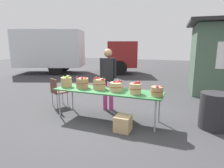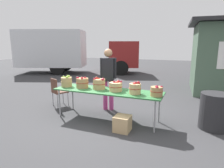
{
  "view_description": "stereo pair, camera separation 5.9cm",
  "coord_description": "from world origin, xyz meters",
  "px_view_note": "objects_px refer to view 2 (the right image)",
  "views": [
    {
      "loc": [
        1.79,
        -4.18,
        1.85
      ],
      "look_at": [
        0.0,
        0.3,
        0.85
      ],
      "focal_mm": 30.47,
      "sensor_mm": 36.0,
      "label": 1
    },
    {
      "loc": [
        1.85,
        -4.15,
        1.85
      ],
      "look_at": [
        0.0,
        0.3,
        0.85
      ],
      "focal_mm": 30.47,
      "sensor_mm": 36.0,
      "label": 2
    }
  ],
  "objects_px": {
    "box_truck": "(69,50)",
    "apple_basket_red_0": "(82,83)",
    "apple_basket_green_0": "(67,82)",
    "produce_crate": "(122,123)",
    "trash_barrel": "(215,111)",
    "apple_basket_red_3": "(135,88)",
    "vendor_adult": "(108,75)",
    "apple_basket_red_1": "(99,84)",
    "apple_basket_red_2": "(116,86)",
    "folding_chair": "(58,90)",
    "market_table": "(107,92)",
    "apple_basket_red_4": "(157,91)"
  },
  "relations": [
    {
      "from": "box_truck",
      "to": "apple_basket_red_0",
      "type": "bearing_deg",
      "value": -73.29
    },
    {
      "from": "apple_basket_green_0",
      "to": "produce_crate",
      "type": "relative_size",
      "value": 0.89
    },
    {
      "from": "trash_barrel",
      "to": "box_truck",
      "type": "bearing_deg",
      "value": 143.16
    },
    {
      "from": "apple_basket_red_3",
      "to": "produce_crate",
      "type": "relative_size",
      "value": 0.86
    },
    {
      "from": "vendor_adult",
      "to": "trash_barrel",
      "type": "xyz_separation_m",
      "value": [
        2.69,
        -0.27,
        -0.62
      ]
    },
    {
      "from": "produce_crate",
      "to": "apple_basket_green_0",
      "type": "bearing_deg",
      "value": 164.84
    },
    {
      "from": "apple_basket_green_0",
      "to": "apple_basket_red_1",
      "type": "bearing_deg",
      "value": 3.99
    },
    {
      "from": "trash_barrel",
      "to": "apple_basket_red_2",
      "type": "bearing_deg",
      "value": -169.72
    },
    {
      "from": "apple_basket_green_0",
      "to": "folding_chair",
      "type": "relative_size",
      "value": 0.35
    },
    {
      "from": "vendor_adult",
      "to": "produce_crate",
      "type": "bearing_deg",
      "value": 111.85
    },
    {
      "from": "apple_basket_red_2",
      "to": "apple_basket_green_0",
      "type": "bearing_deg",
      "value": -178.93
    },
    {
      "from": "apple_basket_red_0",
      "to": "apple_basket_red_2",
      "type": "distance_m",
      "value": 0.93
    },
    {
      "from": "apple_basket_red_2",
      "to": "folding_chair",
      "type": "height_order",
      "value": "apple_basket_red_2"
    },
    {
      "from": "apple_basket_red_2",
      "to": "box_truck",
      "type": "relative_size",
      "value": 0.04
    },
    {
      "from": "trash_barrel",
      "to": "produce_crate",
      "type": "relative_size",
      "value": 2.38
    },
    {
      "from": "market_table",
      "to": "folding_chair",
      "type": "distance_m",
      "value": 1.87
    },
    {
      "from": "apple_basket_red_1",
      "to": "apple_basket_red_4",
      "type": "bearing_deg",
      "value": -4.97
    },
    {
      "from": "apple_basket_red_0",
      "to": "trash_barrel",
      "type": "height_order",
      "value": "apple_basket_red_0"
    },
    {
      "from": "vendor_adult",
      "to": "produce_crate",
      "type": "height_order",
      "value": "vendor_adult"
    },
    {
      "from": "apple_basket_red_0",
      "to": "apple_basket_green_0",
      "type": "bearing_deg",
      "value": -177.41
    },
    {
      "from": "apple_basket_red_2",
      "to": "folding_chair",
      "type": "relative_size",
      "value": 0.38
    },
    {
      "from": "apple_basket_red_1",
      "to": "apple_basket_red_2",
      "type": "relative_size",
      "value": 1.01
    },
    {
      "from": "apple_basket_green_0",
      "to": "vendor_adult",
      "type": "relative_size",
      "value": 0.17
    },
    {
      "from": "apple_basket_red_3",
      "to": "produce_crate",
      "type": "bearing_deg",
      "value": -109.2
    },
    {
      "from": "box_truck",
      "to": "apple_basket_red_4",
      "type": "bearing_deg",
      "value": -64.34
    },
    {
      "from": "apple_basket_red_0",
      "to": "vendor_adult",
      "type": "distance_m",
      "value": 0.82
    },
    {
      "from": "apple_basket_red_0",
      "to": "apple_basket_red_3",
      "type": "relative_size",
      "value": 1.13
    },
    {
      "from": "apple_basket_red_2",
      "to": "box_truck",
      "type": "xyz_separation_m",
      "value": [
        -5.86,
        6.44,
        0.62
      ]
    },
    {
      "from": "box_truck",
      "to": "folding_chair",
      "type": "bearing_deg",
      "value": -78.48
    },
    {
      "from": "apple_basket_red_3",
      "to": "box_truck",
      "type": "height_order",
      "value": "box_truck"
    },
    {
      "from": "box_truck",
      "to": "folding_chair",
      "type": "xyz_separation_m",
      "value": [
        3.82,
        -6.06,
        -0.98
      ]
    },
    {
      "from": "apple_basket_red_0",
      "to": "apple_basket_red_3",
      "type": "height_order",
      "value": "apple_basket_red_0"
    },
    {
      "from": "apple_basket_green_0",
      "to": "apple_basket_red_0",
      "type": "distance_m",
      "value": 0.48
    },
    {
      "from": "apple_basket_red_0",
      "to": "folding_chair",
      "type": "relative_size",
      "value": 0.38
    },
    {
      "from": "apple_basket_red_3",
      "to": "box_truck",
      "type": "relative_size",
      "value": 0.04
    },
    {
      "from": "box_truck",
      "to": "folding_chair",
      "type": "height_order",
      "value": "box_truck"
    },
    {
      "from": "apple_basket_green_0",
      "to": "trash_barrel",
      "type": "bearing_deg",
      "value": 6.72
    },
    {
      "from": "apple_basket_red_4",
      "to": "folding_chair",
      "type": "distance_m",
      "value": 3.08
    },
    {
      "from": "apple_basket_green_0",
      "to": "vendor_adult",
      "type": "distance_m",
      "value": 1.16
    },
    {
      "from": "box_truck",
      "to": "folding_chair",
      "type": "distance_m",
      "value": 7.23
    },
    {
      "from": "market_table",
      "to": "apple_basket_red_0",
      "type": "bearing_deg",
      "value": 179.85
    },
    {
      "from": "apple_basket_green_0",
      "to": "vendor_adult",
      "type": "height_order",
      "value": "vendor_adult"
    },
    {
      "from": "market_table",
      "to": "apple_basket_red_2",
      "type": "height_order",
      "value": "apple_basket_red_2"
    },
    {
      "from": "market_table",
      "to": "apple_basket_red_1",
      "type": "distance_m",
      "value": 0.3
    },
    {
      "from": "vendor_adult",
      "to": "apple_basket_red_0",
      "type": "bearing_deg",
      "value": 43.2
    },
    {
      "from": "apple_basket_red_2",
      "to": "produce_crate",
      "type": "xyz_separation_m",
      "value": [
        0.35,
        -0.5,
        -0.7
      ]
    },
    {
      "from": "apple_basket_red_2",
      "to": "trash_barrel",
      "type": "xyz_separation_m",
      "value": [
        2.2,
        0.4,
        -0.46
      ]
    },
    {
      "from": "apple_basket_red_4",
      "to": "vendor_adult",
      "type": "xyz_separation_m",
      "value": [
        -1.48,
        0.76,
        0.16
      ]
    },
    {
      "from": "apple_basket_red_0",
      "to": "apple_basket_red_2",
      "type": "height_order",
      "value": "apple_basket_red_0"
    },
    {
      "from": "apple_basket_red_0",
      "to": "trash_barrel",
      "type": "xyz_separation_m",
      "value": [
        3.13,
        0.4,
        -0.48
      ]
    }
  ]
}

